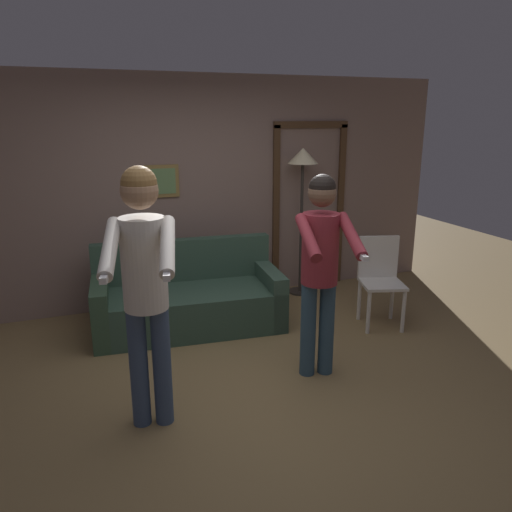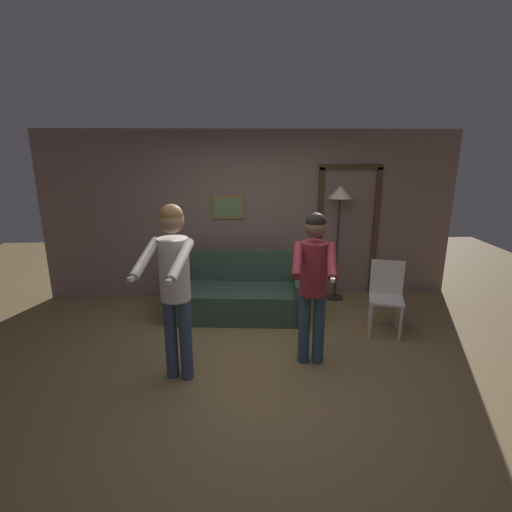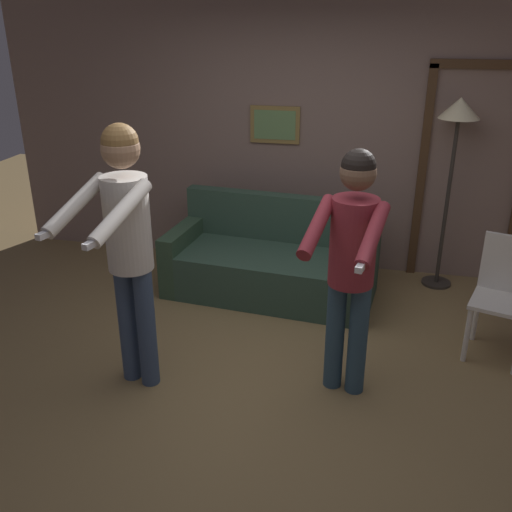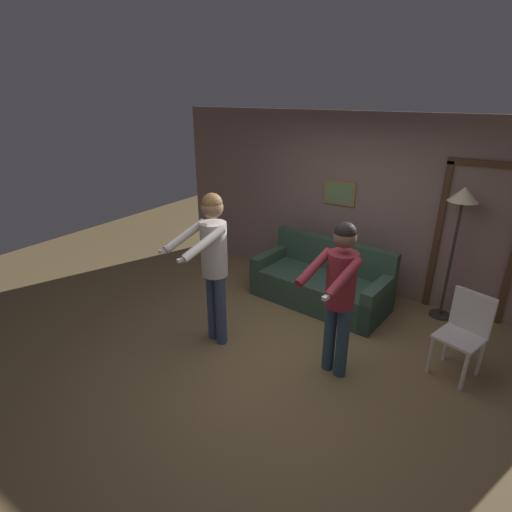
# 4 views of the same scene
# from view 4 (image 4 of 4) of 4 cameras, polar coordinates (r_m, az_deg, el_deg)

# --- Properties ---
(ground_plane) EXTENTS (12.00, 12.00, 0.00)m
(ground_plane) POSITION_cam_4_polar(r_m,az_deg,el_deg) (4.80, 4.50, -13.90)
(ground_plane) COLOR olive
(back_wall_assembly) EXTENTS (6.40, 0.10, 2.60)m
(back_wall_assembly) POSITION_cam_4_polar(r_m,az_deg,el_deg) (6.09, 15.25, 7.00)
(back_wall_assembly) COLOR gray
(back_wall_assembly) RESTS_ON ground_plane
(couch) EXTENTS (1.97, 1.02, 0.87)m
(couch) POSITION_cam_4_polar(r_m,az_deg,el_deg) (5.83, 9.29, -3.96)
(couch) COLOR #334D3D
(couch) RESTS_ON ground_plane
(torchiere_lamp) EXTENTS (0.36, 0.36, 1.78)m
(torchiere_lamp) POSITION_cam_4_polar(r_m,az_deg,el_deg) (5.53, 27.26, 6.02)
(torchiere_lamp) COLOR #332D28
(torchiere_lamp) RESTS_ON ground_plane
(person_standing_left) EXTENTS (0.54, 0.77, 1.84)m
(person_standing_left) POSITION_cam_4_polar(r_m,az_deg,el_deg) (4.52, -6.20, 0.19)
(person_standing_left) COLOR #3A4D6E
(person_standing_left) RESTS_ON ground_plane
(person_standing_right) EXTENTS (0.52, 0.72, 1.71)m
(person_standing_right) POSITION_cam_4_polar(r_m,az_deg,el_deg) (4.08, 11.87, -4.35)
(person_standing_right) COLOR #304D61
(person_standing_right) RESTS_ON ground_plane
(dining_chair_distant) EXTENTS (0.53, 0.53, 0.93)m
(dining_chair_distant) POSITION_cam_4_polar(r_m,az_deg,el_deg) (4.79, 27.63, -9.29)
(dining_chair_distant) COLOR silver
(dining_chair_distant) RESTS_ON ground_plane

